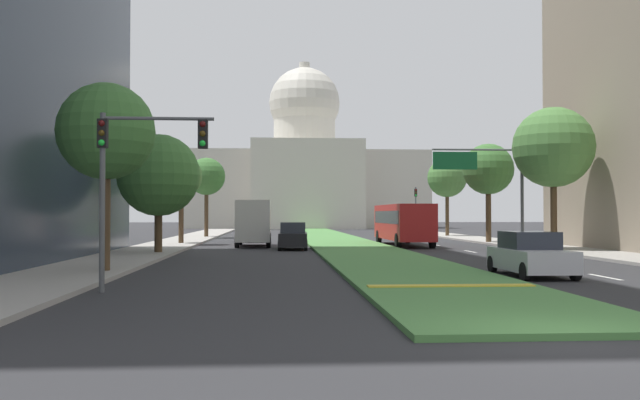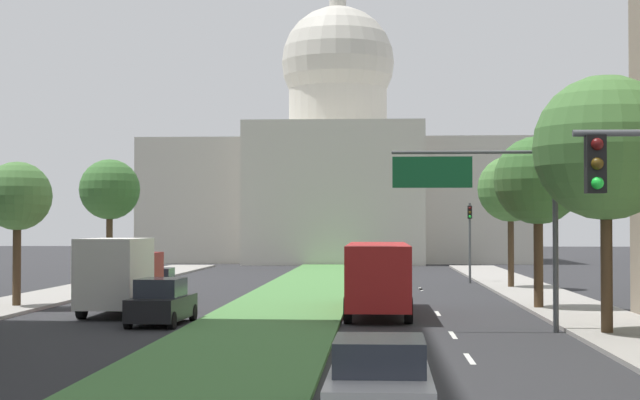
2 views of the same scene
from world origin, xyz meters
name	(u,v)px [view 2 (image 2 of 2)]	position (x,y,z in m)	size (l,w,h in m)	color
ground_plane	(304,292)	(0.00, 51.21, 0.00)	(260.00, 260.00, 0.00)	#2B2B2D
grass_median	(297,297)	(0.00, 46.09, 0.07)	(5.48, 92.18, 0.14)	#4C8442
lane_dashes_right	(442,319)	(6.70, 34.68, 0.00)	(0.16, 44.87, 0.01)	silver
sidewalk_left	(20,303)	(-12.65, 40.97, 0.07)	(4.00, 92.18, 0.15)	#9E9991
sidewalk_right	(564,306)	(12.65, 40.97, 0.07)	(4.00, 92.18, 0.15)	#9E9991
capitol_building	(338,177)	(0.00, 101.57, 8.89)	(39.40, 22.46, 28.01)	beige
traffic_light_far_right	(470,232)	(10.15, 60.55, 3.31)	(0.28, 0.35, 5.20)	#515456
overhead_guide_sign	(492,199)	(8.16, 29.66, 4.66)	(5.81, 0.20, 6.50)	#515456
street_tree_right_mid	(606,148)	(11.81, 28.32, 6.32)	(4.90, 4.90, 8.79)	#4C3823
street_tree_left_far	(17,197)	(-12.01, 38.72, 5.00)	(3.10, 3.10, 6.61)	#4C3823
street_tree_right_far	(538,181)	(11.20, 38.98, 5.68)	(3.89, 3.89, 7.67)	#4C3823
street_tree_left_distant	(110,190)	(-11.58, 53.08, 5.81)	(3.56, 3.56, 7.64)	#4C3823
street_tree_right_distant	(511,189)	(11.98, 54.31, 5.86)	(3.89, 3.89, 7.85)	#4C3823
sedan_lead_stopped	(380,385)	(4.16, 12.41, 0.77)	(2.00, 4.46, 1.63)	#BCBCC1
sedan_midblock	(162,303)	(-3.96, 31.67, 0.82)	(2.00, 4.42, 1.75)	black
sedan_distant	(155,285)	(-6.84, 43.86, 0.77)	(2.11, 4.19, 1.63)	#4C5156
box_truck_delivery	(120,275)	(-6.60, 35.83, 1.68)	(2.40, 6.40, 3.20)	maroon
city_bus	(378,272)	(4.16, 36.86, 1.77)	(2.62, 11.00, 2.95)	#B21E1E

